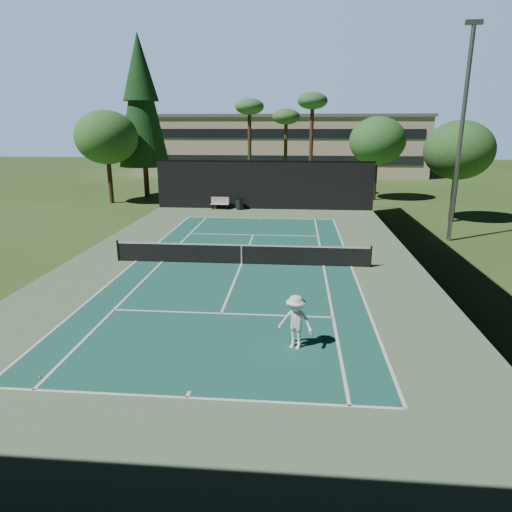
{
  "coord_description": "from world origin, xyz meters",
  "views": [
    {
      "loc": [
        2.66,
        -21.91,
        6.7
      ],
      "look_at": [
        1.0,
        -3.0,
        1.3
      ],
      "focal_mm": 32.0,
      "sensor_mm": 36.0,
      "label": 1
    }
  ],
  "objects": [
    {
      "name": "fence",
      "position": [
        0.0,
        0.06,
        2.01
      ],
      "size": [
        18.04,
        32.05,
        4.03
      ],
      "color": "black",
      "rests_on": "ground"
    },
    {
      "name": "palm_a",
      "position": [
        -2.0,
        24.0,
        8.19
      ],
      "size": [
        2.8,
        2.8,
        9.32
      ],
      "color": "#41301C",
      "rests_on": "ground"
    },
    {
      "name": "palm_c",
      "position": [
        4.0,
        23.0,
        8.6
      ],
      "size": [
        2.8,
        2.8,
        9.77
      ],
      "color": "#432D1C",
      "rests_on": "ground"
    },
    {
      "name": "pine_tree",
      "position": [
        -12.0,
        22.0,
        9.55
      ],
      "size": [
        4.8,
        4.8,
        15.0
      ],
      "color": "#4D3321",
      "rests_on": "ground"
    },
    {
      "name": "tennis_ball_a",
      "position": [
        -4.27,
        -11.29,
        0.03
      ],
      "size": [
        0.07,
        0.07,
        0.07
      ],
      "primitive_type": "sphere",
      "color": "#C4D831",
      "rests_on": "ground"
    },
    {
      "name": "court_lines",
      "position": [
        0.0,
        0.0,
        0.02
      ],
      "size": [
        11.07,
        23.87,
        0.01
      ],
      "color": "white",
      "rests_on": "ground"
    },
    {
      "name": "court_surface",
      "position": [
        0.0,
        0.0,
        0.01
      ],
      "size": [
        10.97,
        23.77,
        0.01
      ],
      "primitive_type": "cube",
      "color": "#1C594D",
      "rests_on": "ground"
    },
    {
      "name": "decid_tree_b",
      "position": [
        14.0,
        12.0,
        5.08
      ],
      "size": [
        4.8,
        4.8,
        7.14
      ],
      "color": "#412D1C",
      "rests_on": "ground"
    },
    {
      "name": "light_pole",
      "position": [
        12.0,
        6.0,
        6.46
      ],
      "size": [
        0.9,
        0.25,
        12.22
      ],
      "color": "gray",
      "rests_on": "ground"
    },
    {
      "name": "tennis_ball_b",
      "position": [
        -3.71,
        1.57,
        0.04
      ],
      "size": [
        0.08,
        0.08,
        0.08
      ],
      "primitive_type": "sphere",
      "color": "yellow",
      "rests_on": "ground"
    },
    {
      "name": "decid_tree_c",
      "position": [
        -14.0,
        18.0,
        5.76
      ],
      "size": [
        5.44,
        5.44,
        8.09
      ],
      "color": "#46301E",
      "rests_on": "ground"
    },
    {
      "name": "ground",
      "position": [
        0.0,
        0.0,
        0.0
      ],
      "size": [
        160.0,
        160.0,
        0.0
      ],
      "primitive_type": "plane",
      "color": "#31511E",
      "rests_on": "ground"
    },
    {
      "name": "decid_tree_a",
      "position": [
        10.0,
        22.0,
        5.42
      ],
      "size": [
        5.12,
        5.12,
        7.62
      ],
      "color": "#402B1B",
      "rests_on": "ground"
    },
    {
      "name": "palm_b",
      "position": [
        1.5,
        26.0,
        7.36
      ],
      "size": [
        2.8,
        2.8,
        8.42
      ],
      "color": "#47351E",
      "rests_on": "ground"
    },
    {
      "name": "tennis_ball_c",
      "position": [
        2.24,
        2.44,
        0.04
      ],
      "size": [
        0.07,
        0.07,
        0.07
      ],
      "primitive_type": "sphere",
      "color": "#BECD2E",
      "rests_on": "ground"
    },
    {
      "name": "tennis_ball_d",
      "position": [
        -6.11,
        2.6,
        0.03
      ],
      "size": [
        0.07,
        0.07,
        0.07
      ],
      "primitive_type": "sphere",
      "color": "#D3EF36",
      "rests_on": "ground"
    },
    {
      "name": "player",
      "position": [
        2.75,
        -8.86,
        0.88
      ],
      "size": [
        1.29,
        1.01,
        1.76
      ],
      "primitive_type": "imported",
      "rotation": [
        0.0,
        0.0,
        -0.36
      ],
      "color": "white",
      "rests_on": "ground"
    },
    {
      "name": "trash_bin",
      "position": [
        -2.01,
        15.51,
        0.48
      ],
      "size": [
        0.56,
        0.56,
        0.95
      ],
      "color": "black",
      "rests_on": "ground"
    },
    {
      "name": "apron_slab",
      "position": [
        0.0,
        0.0,
        0.01
      ],
      "size": [
        18.0,
        32.0,
        0.01
      ],
      "primitive_type": "cube",
      "color": "#5A7A55",
      "rests_on": "ground"
    },
    {
      "name": "tennis_net",
      "position": [
        0.0,
        0.0,
        0.56
      ],
      "size": [
        12.9,
        0.1,
        1.1
      ],
      "color": "black",
      "rests_on": "ground"
    },
    {
      "name": "park_bench",
      "position": [
        -3.67,
        15.62,
        0.55
      ],
      "size": [
        1.5,
        0.45,
        1.02
      ],
      "color": "beige",
      "rests_on": "ground"
    },
    {
      "name": "campus_building",
      "position": [
        0.0,
        45.98,
        4.21
      ],
      "size": [
        40.5,
        12.5,
        8.3
      ],
      "color": "#BBA891",
      "rests_on": "ground"
    }
  ]
}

